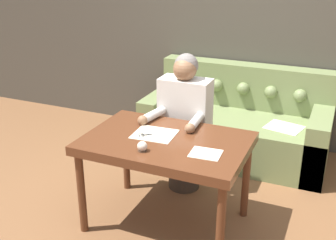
{
  "coord_description": "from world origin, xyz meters",
  "views": [
    {
      "loc": [
        0.99,
        -2.61,
        2.01
      ],
      "look_at": [
        -0.18,
        0.08,
        0.83
      ],
      "focal_mm": 45.0,
      "sensor_mm": 36.0,
      "label": 1
    }
  ],
  "objects_px": {
    "dining_table": "(166,149)",
    "couch": "(237,125)",
    "pin_cushion": "(142,147)",
    "person": "(184,123)",
    "scissors": "(149,135)"
  },
  "relations": [
    {
      "from": "dining_table",
      "to": "couch",
      "type": "height_order",
      "value": "couch"
    },
    {
      "from": "couch",
      "to": "dining_table",
      "type": "bearing_deg",
      "value": -96.95
    },
    {
      "from": "couch",
      "to": "pin_cushion",
      "type": "bearing_deg",
      "value": -98.25
    },
    {
      "from": "couch",
      "to": "person",
      "type": "distance_m",
      "value": 0.98
    },
    {
      "from": "pin_cushion",
      "to": "couch",
      "type": "bearing_deg",
      "value": 81.75
    },
    {
      "from": "couch",
      "to": "person",
      "type": "relative_size",
      "value": 1.49
    },
    {
      "from": "couch",
      "to": "person",
      "type": "bearing_deg",
      "value": -105.8
    },
    {
      "from": "dining_table",
      "to": "scissors",
      "type": "relative_size",
      "value": 5.36
    },
    {
      "from": "couch",
      "to": "scissors",
      "type": "relative_size",
      "value": 8.24
    },
    {
      "from": "person",
      "to": "couch",
      "type": "bearing_deg",
      "value": 74.2
    },
    {
      "from": "couch",
      "to": "scissors",
      "type": "distance_m",
      "value": 1.53
    },
    {
      "from": "scissors",
      "to": "dining_table",
      "type": "bearing_deg",
      "value": -5.73
    },
    {
      "from": "dining_table",
      "to": "pin_cushion",
      "type": "relative_size",
      "value": 16.8
    },
    {
      "from": "person",
      "to": "pin_cushion",
      "type": "distance_m",
      "value": 0.82
    },
    {
      "from": "scissors",
      "to": "pin_cushion",
      "type": "bearing_deg",
      "value": -73.31
    }
  ]
}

